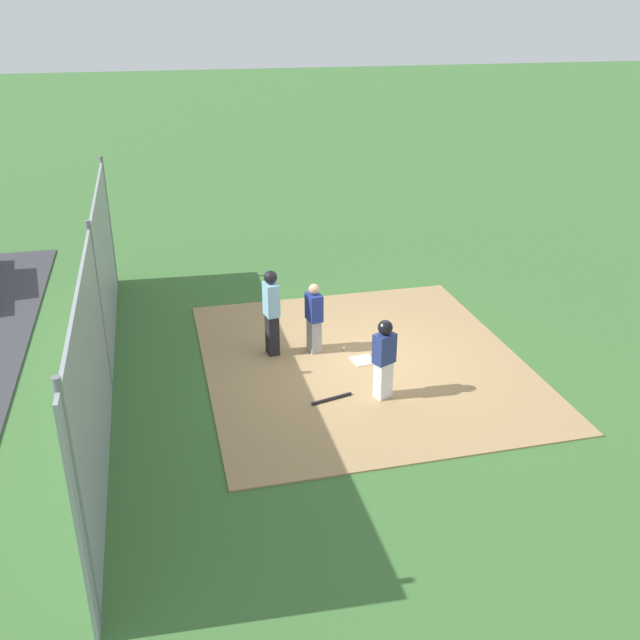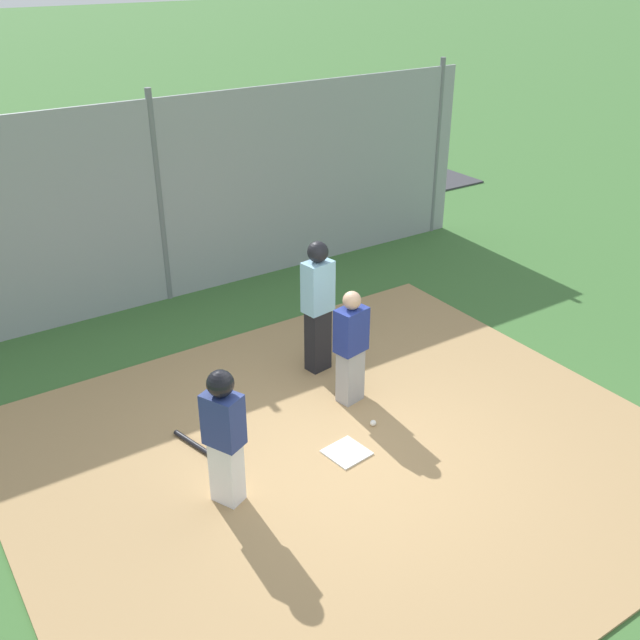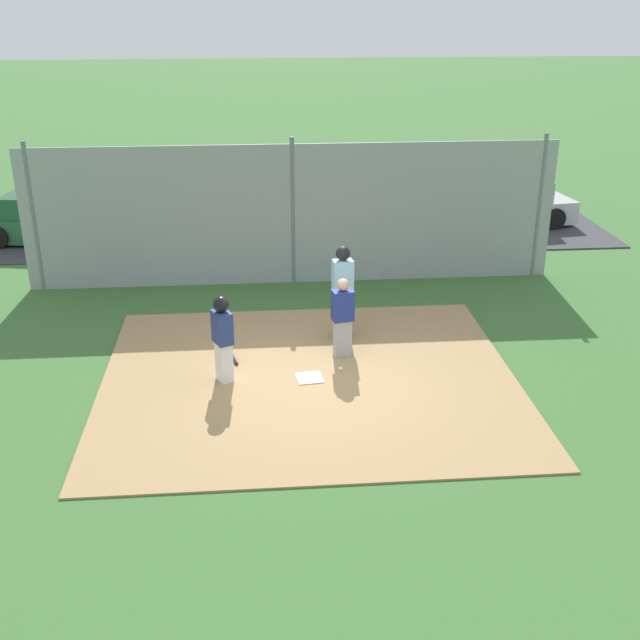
{
  "view_description": "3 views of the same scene",
  "coord_description": "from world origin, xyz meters",
  "px_view_note": "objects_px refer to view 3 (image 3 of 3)",
  "views": [
    {
      "loc": [
        12.35,
        -3.91,
        6.77
      ],
      "look_at": [
        -0.21,
        -0.86,
        0.95
      ],
      "focal_mm": 39.75,
      "sensor_mm": 36.0,
      "label": 1
    },
    {
      "loc": [
        3.96,
        5.37,
        5.19
      ],
      "look_at": [
        -0.53,
        -1.34,
        1.01
      ],
      "focal_mm": 40.88,
      "sensor_mm": 36.0,
      "label": 2
    },
    {
      "loc": [
        0.86,
        12.14,
        6.29
      ],
      "look_at": [
        -0.26,
        -0.81,
        0.79
      ],
      "focal_mm": 43.86,
      "sensor_mm": 36.0,
      "label": 3
    }
  ],
  "objects_px": {
    "home_plate": "(309,378)",
    "umpire": "(343,290)",
    "parked_car_silver": "(499,205)",
    "runner": "(223,334)",
    "baseball_bat": "(232,355)",
    "parked_car_green": "(58,219)",
    "catcher": "(343,317)",
    "baseball": "(341,369)"
  },
  "relations": [
    {
      "from": "umpire",
      "to": "parked_car_silver",
      "type": "distance_m",
      "value": 9.26
    },
    {
      "from": "home_plate",
      "to": "umpire",
      "type": "height_order",
      "value": "umpire"
    },
    {
      "from": "home_plate",
      "to": "parked_car_silver",
      "type": "bearing_deg",
      "value": -123.6
    },
    {
      "from": "parked_car_green",
      "to": "umpire",
      "type": "bearing_deg",
      "value": -35.93
    },
    {
      "from": "baseball_bat",
      "to": "parked_car_silver",
      "type": "xyz_separation_m",
      "value": [
        -7.53,
        -8.24,
        0.55
      ]
    },
    {
      "from": "umpire",
      "to": "parked_car_green",
      "type": "distance_m",
      "value": 9.85
    },
    {
      "from": "home_plate",
      "to": "baseball",
      "type": "xyz_separation_m",
      "value": [
        -0.58,
        -0.26,
        0.03
      ]
    },
    {
      "from": "umpire",
      "to": "runner",
      "type": "distance_m",
      "value": 2.8
    },
    {
      "from": "umpire",
      "to": "baseball_bat",
      "type": "bearing_deg",
      "value": -79.75
    },
    {
      "from": "runner",
      "to": "baseball",
      "type": "relative_size",
      "value": 21.05
    },
    {
      "from": "home_plate",
      "to": "umpire",
      "type": "distance_m",
      "value": 2.14
    },
    {
      "from": "parked_car_silver",
      "to": "runner",
      "type": "bearing_deg",
      "value": 42.36
    },
    {
      "from": "baseball",
      "to": "catcher",
      "type": "bearing_deg",
      "value": -98.99
    },
    {
      "from": "catcher",
      "to": "parked_car_green",
      "type": "relative_size",
      "value": 0.34
    },
    {
      "from": "catcher",
      "to": "parked_car_green",
      "type": "xyz_separation_m",
      "value": [
        6.81,
        -7.88,
        -0.2
      ]
    },
    {
      "from": "runner",
      "to": "parked_car_silver",
      "type": "xyz_separation_m",
      "value": [
        -7.63,
        -9.2,
        -0.29
      ]
    },
    {
      "from": "home_plate",
      "to": "catcher",
      "type": "distance_m",
      "value": 1.34
    },
    {
      "from": "parked_car_silver",
      "to": "home_plate",
      "type": "bearing_deg",
      "value": 48.41
    },
    {
      "from": "runner",
      "to": "baseball",
      "type": "distance_m",
      "value": 2.22
    },
    {
      "from": "runner",
      "to": "parked_car_green",
      "type": "bearing_deg",
      "value": 93.5
    },
    {
      "from": "runner",
      "to": "baseball_bat",
      "type": "xyz_separation_m",
      "value": [
        -0.1,
        -0.96,
        -0.85
      ]
    },
    {
      "from": "home_plate",
      "to": "parked_car_green",
      "type": "relative_size",
      "value": 0.1
    },
    {
      "from": "home_plate",
      "to": "umpire",
      "type": "relative_size",
      "value": 0.24
    },
    {
      "from": "catcher",
      "to": "umpire",
      "type": "bearing_deg",
      "value": 163.01
    },
    {
      "from": "runner",
      "to": "baseball",
      "type": "xyz_separation_m",
      "value": [
        -2.05,
        -0.19,
        -0.84
      ]
    },
    {
      "from": "baseball",
      "to": "baseball_bat",
      "type": "bearing_deg",
      "value": -21.38
    },
    {
      "from": "parked_car_silver",
      "to": "parked_car_green",
      "type": "xyz_separation_m",
      "value": [
        12.29,
        0.51,
        0.0
      ]
    },
    {
      "from": "runner",
      "to": "baseball_bat",
      "type": "bearing_deg",
      "value": 59.38
    },
    {
      "from": "runner",
      "to": "baseball_bat",
      "type": "relative_size",
      "value": 1.9
    },
    {
      "from": "runner",
      "to": "parked_car_silver",
      "type": "height_order",
      "value": "runner"
    },
    {
      "from": "runner",
      "to": "parked_car_silver",
      "type": "bearing_deg",
      "value": 25.59
    },
    {
      "from": "home_plate",
      "to": "umpire",
      "type": "xyz_separation_m",
      "value": [
        -0.77,
        -1.74,
        0.97
      ]
    },
    {
      "from": "baseball",
      "to": "parked_car_green",
      "type": "height_order",
      "value": "parked_car_green"
    },
    {
      "from": "home_plate",
      "to": "runner",
      "type": "height_order",
      "value": "runner"
    },
    {
      "from": "catcher",
      "to": "baseball",
      "type": "height_order",
      "value": "catcher"
    },
    {
      "from": "catcher",
      "to": "parked_car_green",
      "type": "height_order",
      "value": "catcher"
    },
    {
      "from": "home_plate",
      "to": "parked_car_silver",
      "type": "height_order",
      "value": "parked_car_silver"
    },
    {
      "from": "umpire",
      "to": "parked_car_green",
      "type": "relative_size",
      "value": 0.42
    },
    {
      "from": "umpire",
      "to": "parked_car_silver",
      "type": "bearing_deg",
      "value": 135.99
    },
    {
      "from": "baseball_bat",
      "to": "parked_car_green",
      "type": "relative_size",
      "value": 0.19
    },
    {
      "from": "catcher",
      "to": "parked_car_silver",
      "type": "bearing_deg",
      "value": 136.0
    },
    {
      "from": "parked_car_green",
      "to": "parked_car_silver",
      "type": "bearing_deg",
      "value": 11.89
    }
  ]
}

